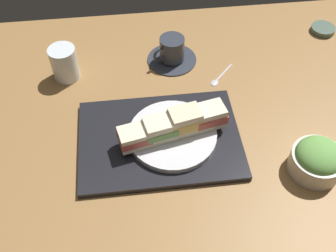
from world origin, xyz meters
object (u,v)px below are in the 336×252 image
Objects in this scene: salad_bowl at (317,159)px; coffee_cup at (172,52)px; sandwich_inner_near at (160,129)px; sandwich_plate at (172,135)px; sandwich_nearmost at (135,137)px; teaspoon at (218,79)px; sandwich_inner_far at (185,121)px; small_sauce_dish at (323,29)px; drinking_glass at (64,63)px; sandwich_farmost at (209,116)px.

salad_bowl is 0.85× the size of coffee_cup.
salad_bowl is at bearing -18.44° from sandwich_inner_near.
sandwich_nearmost is at bearing -167.53° from sandwich_plate.
teaspoon is at bearing 48.39° from sandwich_inner_near.
small_sauce_dish is at bearing 36.90° from sandwich_inner_far.
drinking_glass reaches higher than small_sauce_dish.
sandwich_inner_far reaches higher than sandwich_inner_near.
sandwich_inner_near is 27.43cm from teaspoon.
sandwich_inner_far is at bearing 155.67° from salad_bowl.
sandwich_inner_far reaches higher than sandwich_plate.
sandwich_inner_near is 65.89cm from small_sauce_dish.
drinking_glass is at bearing 146.36° from salad_bowl.
sandwich_inner_near reaches higher than sandwich_nearmost.
salad_bowl is at bearing -32.43° from sandwich_farmost.
sandwich_inner_near is 12.18cm from sandwich_farmost.
sandwich_inner_near is (-2.97, -0.66, 3.43)cm from sandwich_plate.
sandwich_farmost reaches higher than salad_bowl.
coffee_cup is at bearing 140.22° from teaspoon.
sandwich_nearmost is 32.41cm from teaspoon.
small_sauce_dish is (51.04, 36.75, -1.47)cm from sandwich_plate.
sandwich_plate is 2.22× the size of drinking_glass.
sandwich_inner_near is at bearing -167.53° from sandwich_plate.
sandwich_inner_near is 0.60× the size of coffee_cup.
sandwich_inner_near is 6.11cm from sandwich_inner_far.
sandwich_inner_near is at bearing -49.10° from drinking_glass.
salad_bowl is (21.84, -13.88, -1.85)cm from sandwich_farmost.
coffee_cup is at bearing 83.28° from sandwich_plate.
drinking_glass is 1.31× the size of small_sauce_dish.
salad_bowl reaches higher than sandwich_nearmost.
sandwich_inner_near is at bearing -102.16° from coffee_cup.
sandwich_inner_far is (11.89, 2.63, 0.92)cm from sandwich_nearmost.
teaspoon is at bearing 116.83° from salad_bowl.
sandwich_plate is 1.78× the size of salad_bowl.
salad_bowl is (27.78, -12.56, -2.32)cm from sandwich_inner_far.
sandwich_nearmost reaches higher than teaspoon.
sandwich_farmost reaches higher than teaspoon.
coffee_cup is at bearing 101.50° from sandwich_farmost.
drinking_glass is (-28.85, 25.12, -1.43)cm from sandwich_inner_far.
drinking_glass is (-29.29, -3.24, 1.61)cm from coffee_cup.
sandwich_inner_far is at bearing -167.53° from sandwich_farmost.
sandwich_farmost is (8.92, 1.97, 3.43)cm from sandwich_plate.
drinking_glass is at bearing -171.88° from small_sauce_dish.
coffee_cup reaches higher than sandwich_plate.
sandwich_nearmost and coffee_cup have the same top height.
sandwich_nearmost is 71.52cm from small_sauce_dish.
coffee_cup is 48.30cm from small_sauce_dish.
sandwich_farmost is 1.17× the size of small_sauce_dish.
sandwich_plate is 2.91× the size of small_sauce_dish.
small_sauce_dish reaches higher than teaspoon.
sandwich_inner_near is 0.99× the size of sandwich_inner_far.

